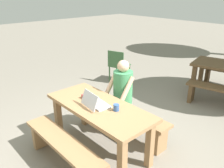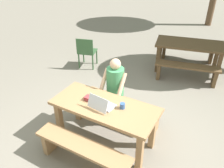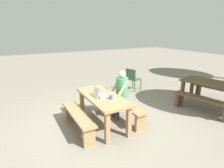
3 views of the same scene
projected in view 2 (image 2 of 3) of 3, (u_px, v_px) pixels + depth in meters
The scene contains 12 objects.
ground_plane at pixel (105, 140), 3.90m from camera, with size 30.00×30.00×0.00m, color gray.
picnic_table_front at pixel (104, 112), 3.58m from camera, with size 1.66×0.71×0.73m.
bench_near at pixel (83, 151), 3.27m from camera, with size 1.50×0.30×0.44m.
bench_far at pixel (122, 106), 4.18m from camera, with size 1.50×0.30×0.44m.
laptop at pixel (101, 104), 3.45m from camera, with size 0.38×0.33×0.22m.
small_pouch at pixel (89, 98), 3.62m from camera, with size 0.12×0.11×0.06m.
coffee_mug at pixel (122, 106), 3.43m from camera, with size 0.08×0.08×0.09m.
person_seated at pixel (114, 86), 4.01m from camera, with size 0.42×0.41×1.23m.
plastic_chair at pixel (87, 51), 5.98m from camera, with size 0.55×0.55×0.84m.
picnic_table_mid at pixel (189, 48), 5.75m from camera, with size 1.78×1.15×0.75m.
bench_mid_south at pixel (187, 70), 5.39m from camera, with size 1.51×0.61×0.45m.
bench_mid_north at pixel (188, 49), 6.44m from camera, with size 1.51×0.61×0.45m.
Camera 2 is at (1.49, -2.41, 2.84)m, focal length 36.74 mm.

